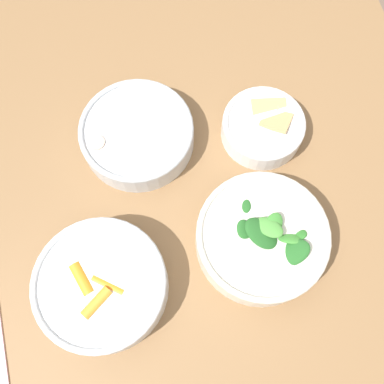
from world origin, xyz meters
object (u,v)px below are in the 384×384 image
at_px(bowl_carrots, 102,285).
at_px(bowl_greens, 261,238).
at_px(bowl_beans_hotdog, 137,135).
at_px(bowl_cookies, 263,127).

distance_m(bowl_carrots, bowl_greens, 0.25).
xyz_separation_m(bowl_greens, bowl_beans_hotdog, (0.22, 0.16, -0.01)).
bearing_deg(bowl_greens, bowl_carrots, 94.13).
relative_size(bowl_carrots, bowl_greens, 0.98).
distance_m(bowl_greens, bowl_cookies, 0.20).
xyz_separation_m(bowl_carrots, bowl_greens, (0.02, -0.25, 0.00)).
xyz_separation_m(bowl_beans_hotdog, bowl_cookies, (-0.03, -0.21, 0.00)).
relative_size(bowl_carrots, bowl_cookies, 1.40).
bearing_deg(bowl_cookies, bowl_beans_hotdog, 81.58).
distance_m(bowl_carrots, bowl_beans_hotdog, 0.25).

